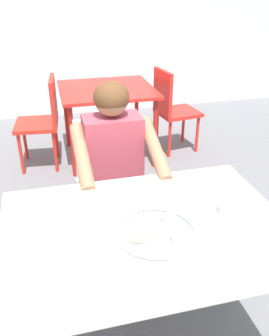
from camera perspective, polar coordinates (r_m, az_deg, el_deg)
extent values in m
cube|color=silver|center=(1.55, 1.87, -9.73)|extent=(1.21, 0.85, 0.03)
cylinder|color=#B2B2B7|center=(2.04, -16.71, -13.82)|extent=(0.04, 0.04, 0.72)
cylinder|color=#B2B2B7|center=(2.22, 12.94, -9.38)|extent=(0.04, 0.04, 0.72)
cylinder|color=#B7BABF|center=(1.50, 3.40, -10.41)|extent=(0.33, 0.33, 0.01)
torus|color=#B7BABF|center=(1.49, 3.41, -10.07)|extent=(0.33, 0.33, 0.01)
cylinder|color=#B2B5BA|center=(1.46, 7.08, -11.03)|extent=(0.07, 0.07, 0.02)
cylinder|color=#9E4714|center=(1.46, 7.09, -10.88)|extent=(0.06, 0.06, 0.01)
cylinder|color=#B2B5BA|center=(1.56, 5.35, -8.05)|extent=(0.07, 0.07, 0.02)
cylinder|color=#C65119|center=(1.55, 5.36, -7.91)|extent=(0.06, 0.06, 0.01)
ellipsoid|color=#DBB77A|center=(1.48, 1.21, -10.49)|extent=(0.15, 0.13, 0.01)
ellipsoid|color=tan|center=(1.48, 1.05, -9.92)|extent=(0.09, 0.06, 0.01)
cylinder|color=white|center=(1.62, 14.71, -5.76)|extent=(0.07, 0.07, 0.11)
cylinder|color=#593319|center=(1.60, 14.85, -4.80)|extent=(0.06, 0.06, 0.02)
cube|color=silver|center=(2.36, -3.45, -3.93)|extent=(0.44, 0.44, 0.04)
cube|color=silver|center=(2.43, -4.59, 3.21)|extent=(0.42, 0.04, 0.43)
cylinder|color=silver|center=(2.38, 1.86, -10.17)|extent=(0.03, 0.03, 0.41)
cylinder|color=silver|center=(2.33, -6.77, -11.50)|extent=(0.03, 0.03, 0.41)
cylinder|color=silver|center=(2.66, -0.33, -5.54)|extent=(0.03, 0.03, 0.41)
cylinder|color=silver|center=(2.61, -7.98, -6.60)|extent=(0.03, 0.03, 0.41)
cylinder|color=#262626|center=(2.17, 3.20, -14.20)|extent=(0.10, 0.10, 0.45)
cylinder|color=#262626|center=(2.16, 1.77, -5.51)|extent=(0.12, 0.40, 0.12)
cylinder|color=#262626|center=(2.12, -4.86, -15.57)|extent=(0.10, 0.10, 0.45)
cylinder|color=#262626|center=(2.10, -6.15, -6.63)|extent=(0.12, 0.40, 0.12)
cube|color=#B23F4C|center=(2.17, -3.43, 2.13)|extent=(0.34, 0.20, 0.49)
cylinder|color=#996B4C|center=(2.02, 3.25, 3.09)|extent=(0.08, 0.45, 0.25)
cylinder|color=#996B4C|center=(1.94, -8.35, 1.76)|extent=(0.08, 0.45, 0.25)
sphere|color=#996B4C|center=(2.04, -3.70, 10.79)|extent=(0.19, 0.19, 0.19)
ellipsoid|color=brown|center=(2.04, -3.72, 11.18)|extent=(0.21, 0.20, 0.18)
cube|color=red|center=(3.59, -4.45, 12.35)|extent=(0.91, 0.84, 0.03)
cylinder|color=#AD1E18|center=(3.33, -9.82, 4.07)|extent=(0.04, 0.04, 0.70)
cylinder|color=#AD1E18|center=(3.46, 3.29, 5.42)|extent=(0.04, 0.04, 0.70)
cylinder|color=#AD1E18|center=(4.00, -10.81, 8.12)|extent=(0.04, 0.04, 0.70)
cylinder|color=#AD1E18|center=(4.11, 0.33, 9.18)|extent=(0.04, 0.04, 0.70)
cube|color=red|center=(3.59, -15.32, 6.72)|extent=(0.43, 0.45, 0.04)
cube|color=red|center=(3.49, -12.76, 10.47)|extent=(0.07, 0.40, 0.42)
cylinder|color=red|center=(3.54, -17.62, 2.10)|extent=(0.03, 0.03, 0.42)
cylinder|color=red|center=(3.84, -17.05, 4.28)|extent=(0.03, 0.03, 0.42)
cylinder|color=red|center=(3.50, -12.50, 2.51)|extent=(0.03, 0.03, 0.42)
cylinder|color=red|center=(3.81, -12.33, 4.67)|extent=(0.03, 0.03, 0.42)
cube|color=red|center=(3.85, 6.93, 8.79)|extent=(0.46, 0.44, 0.04)
cube|color=red|center=(3.70, 4.50, 11.94)|extent=(0.09, 0.36, 0.44)
cylinder|color=red|center=(4.13, 7.77, 6.83)|extent=(0.03, 0.03, 0.40)
cylinder|color=red|center=(3.89, 9.95, 5.30)|extent=(0.03, 0.03, 0.40)
cylinder|color=red|center=(3.98, 3.61, 6.22)|extent=(0.03, 0.03, 0.40)
cylinder|color=red|center=(3.74, 5.61, 4.61)|extent=(0.03, 0.03, 0.40)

